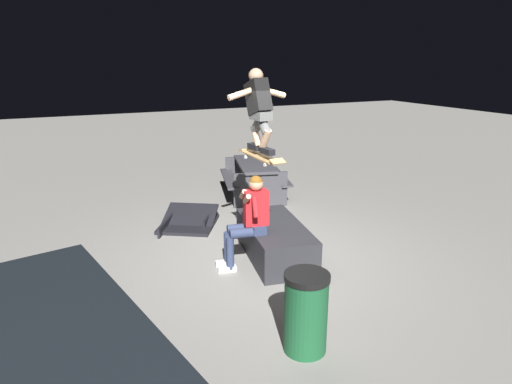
% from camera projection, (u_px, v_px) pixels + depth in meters
% --- Properties ---
extents(ground_plane, '(40.00, 40.00, 0.00)m').
position_uv_depth(ground_plane, '(264.00, 259.00, 6.80)').
color(ground_plane, gray).
extents(ledge_box_main, '(1.86, 1.11, 0.52)m').
position_uv_depth(ledge_box_main, '(275.00, 240.00, 6.81)').
color(ledge_box_main, '#28282D').
rests_on(ledge_box_main, ground).
extents(person_sitting_on_ledge, '(0.60, 0.78, 1.35)m').
position_uv_depth(person_sitting_on_ledge, '(249.00, 217.00, 6.34)').
color(person_sitting_on_ledge, '#2D3856').
rests_on(person_sitting_on_ledge, ground).
extents(skateboard, '(1.03, 0.27, 0.13)m').
position_uv_depth(skateboard, '(261.00, 157.00, 6.26)').
color(skateboard, '#AD8451').
extents(skater_airborne, '(0.63, 0.89, 1.12)m').
position_uv_depth(skater_airborne, '(259.00, 107.00, 6.11)').
color(skater_airborne, black).
extents(kicker_ramp, '(1.37, 1.34, 0.36)m').
position_uv_depth(kicker_ramp, '(188.00, 222.00, 8.13)').
color(kicker_ramp, black).
rests_on(kicker_ramp, ground).
extents(picnic_table_back, '(2.00, 1.75, 0.75)m').
position_uv_depth(picnic_table_back, '(254.00, 174.00, 9.76)').
color(picnic_table_back, '#38383D').
rests_on(picnic_table_back, ground).
extents(trash_bin, '(0.47, 0.47, 0.86)m').
position_uv_depth(trash_bin, '(306.00, 312.00, 4.56)').
color(trash_bin, '#19512D').
rests_on(trash_bin, ground).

